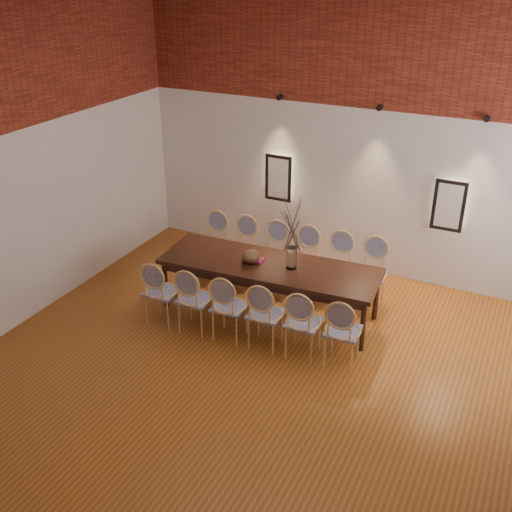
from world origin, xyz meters
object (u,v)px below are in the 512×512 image
at_px(chair_far_e, 337,268).
at_px(bowl, 251,256).
at_px(chair_far_f, 371,274).
at_px(chair_near_e, 303,322).
at_px(chair_near_b, 195,298).
at_px(chair_far_a, 212,245).
at_px(chair_far_c, 272,256).
at_px(vase, 291,258).
at_px(chair_far_b, 242,251).
at_px(chair_near_f, 343,331).
at_px(dining_table, 269,289).
at_px(chair_near_c, 230,306).
at_px(chair_near_d, 266,314).
at_px(book, 254,260).
at_px(chair_near_a, 162,291).
at_px(chair_far_d, 304,262).

height_order(chair_far_e, bowl, chair_far_e).
bearing_deg(chair_far_f, chair_near_e, 71.99).
height_order(chair_near_b, chair_near_e, same).
bearing_deg(chair_far_a, chair_far_c, -180.00).
relative_size(chair_near_b, vase, 3.13).
distance_m(chair_far_e, chair_far_f, 0.49).
height_order(chair_near_b, chair_far_b, same).
bearing_deg(chair_far_b, chair_near_f, 142.44).
xyz_separation_m(dining_table, chair_near_c, (-0.19, -0.77, 0.09)).
xyz_separation_m(chair_far_a, chair_far_b, (0.49, 0.03, 0.00)).
height_order(chair_near_d, chair_far_a, same).
distance_m(dining_table, book, 0.45).
height_order(dining_table, chair_near_b, chair_near_b).
height_order(chair_near_b, vase, vase).
bearing_deg(vase, chair_far_b, 148.18).
height_order(chair_far_a, book, chair_far_a).
relative_size(chair_near_d, chair_far_c, 1.00).
height_order(vase, book, vase).
height_order(dining_table, chair_near_a, chair_near_a).
bearing_deg(chair_far_f, chair_far_d, 0.00).
bearing_deg(bowl, chair_far_a, 144.77).
xyz_separation_m(chair_far_a, chair_far_c, (0.97, 0.07, 0.00)).
height_order(chair_near_d, chair_far_b, same).
xyz_separation_m(chair_near_b, chair_near_e, (1.46, 0.10, 0.00)).
distance_m(chair_far_c, chair_far_d, 0.49).
distance_m(chair_near_e, chair_far_e, 1.50).
distance_m(dining_table, chair_far_e, 1.05).
bearing_deg(dining_table, chair_far_c, 108.01).
xyz_separation_m(chair_near_e, book, (-1.01, 0.69, 0.30)).
bearing_deg(chair_far_d, chair_near_f, 123.03).
xyz_separation_m(chair_near_d, bowl, (-0.53, 0.66, 0.37)).
distance_m(chair_near_a, chair_far_a, 1.50).
distance_m(chair_far_a, chair_far_c, 0.98).
bearing_deg(chair_far_d, chair_far_a, 0.00).
height_order(chair_far_d, book, chair_far_d).
relative_size(chair_near_e, bowl, 3.92).
relative_size(chair_near_f, book, 3.62).
xyz_separation_m(chair_near_b, chair_far_b, (-0.11, 1.50, 0.00)).
relative_size(dining_table, chair_near_b, 3.11).
bearing_deg(chair_near_e, chair_far_d, 108.01).
height_order(dining_table, chair_far_c, chair_far_c).
bearing_deg(dining_table, vase, 0.00).
height_order(chair_near_e, vase, vase).
relative_size(vase, bowl, 1.25).
height_order(chair_far_d, vase, vase).
relative_size(chair_near_b, chair_far_a, 1.00).
height_order(chair_near_e, chair_near_f, same).
distance_m(chair_near_a, vase, 1.75).
bearing_deg(chair_far_f, chair_far_a, 0.00).
bearing_deg(chair_near_b, bowl, 55.01).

